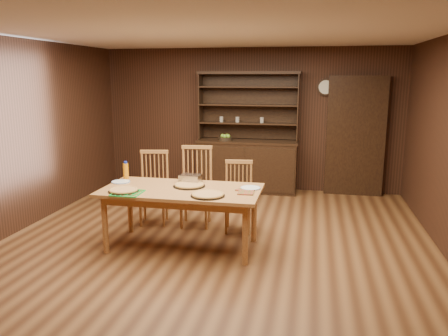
% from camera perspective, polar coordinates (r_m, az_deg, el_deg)
% --- Properties ---
extents(floor, '(6.00, 6.00, 0.00)m').
position_cam_1_polar(floor, '(5.59, -1.33, -10.05)').
color(floor, brown).
rests_on(floor, ground).
extents(room_shell, '(6.00, 6.00, 6.00)m').
position_cam_1_polar(room_shell, '(5.21, -1.41, 6.25)').
color(room_shell, silver).
rests_on(room_shell, floor).
extents(china_hutch, '(1.84, 0.52, 2.17)m').
position_cam_1_polar(china_hutch, '(8.04, 3.05, 1.18)').
color(china_hutch, black).
rests_on(china_hutch, floor).
extents(doorway, '(1.00, 0.18, 2.10)m').
position_cam_1_polar(doorway, '(8.05, 16.77, 3.99)').
color(doorway, black).
rests_on(doorway, floor).
extents(wall_clock, '(0.30, 0.05, 0.30)m').
position_cam_1_polar(wall_clock, '(8.01, 13.13, 10.25)').
color(wall_clock, black).
rests_on(wall_clock, room_shell).
extents(dining_table, '(1.93, 0.96, 0.75)m').
position_cam_1_polar(dining_table, '(5.36, -5.56, -3.52)').
color(dining_table, '#C28943').
rests_on(dining_table, floor).
extents(chair_left, '(0.49, 0.48, 1.04)m').
position_cam_1_polar(chair_left, '(6.40, -9.12, -2.15)').
color(chair_left, '#B46E3D').
rests_on(chair_left, floor).
extents(chair_center, '(0.50, 0.48, 1.12)m').
position_cam_1_polar(chair_center, '(6.23, -3.65, -1.97)').
color(chair_center, '#B46E3D').
rests_on(chair_center, floor).
extents(chair_right, '(0.43, 0.42, 0.97)m').
position_cam_1_polar(chair_right, '(6.00, 1.88, -3.38)').
color(chair_right, '#B46E3D').
rests_on(chair_right, floor).
extents(pizza_left, '(0.36, 0.36, 0.04)m').
position_cam_1_polar(pizza_left, '(5.31, -13.00, -2.85)').
color(pizza_left, black).
rests_on(pizza_left, dining_table).
extents(pizza_right, '(0.39, 0.39, 0.04)m').
position_cam_1_polar(pizza_right, '(4.99, -2.13, -3.50)').
color(pizza_right, black).
rests_on(pizza_right, dining_table).
extents(pizza_center, '(0.40, 0.40, 0.04)m').
position_cam_1_polar(pizza_center, '(5.43, -4.57, -2.24)').
color(pizza_center, black).
rests_on(pizza_center, dining_table).
extents(cooling_rack, '(0.37, 0.37, 0.01)m').
position_cam_1_polar(cooling_rack, '(5.22, -12.49, -3.18)').
color(cooling_rack, green).
rests_on(cooling_rack, dining_table).
extents(plate_left, '(0.24, 0.24, 0.02)m').
position_cam_1_polar(plate_left, '(5.78, -13.33, -1.76)').
color(plate_left, white).
rests_on(plate_left, dining_table).
extents(plate_right, '(0.25, 0.25, 0.02)m').
position_cam_1_polar(plate_right, '(5.32, 3.47, -2.61)').
color(plate_right, white).
rests_on(plate_right, dining_table).
extents(foil_dish, '(0.28, 0.21, 0.11)m').
position_cam_1_polar(foil_dish, '(5.62, -4.40, -1.39)').
color(foil_dish, silver).
rests_on(foil_dish, dining_table).
extents(juice_bottle, '(0.07, 0.07, 0.24)m').
position_cam_1_polar(juice_bottle, '(5.94, -12.70, -0.35)').
color(juice_bottle, orange).
rests_on(juice_bottle, dining_table).
extents(pot_holder_a, '(0.19, 0.19, 0.01)m').
position_cam_1_polar(pot_holder_a, '(5.11, 2.87, -3.24)').
color(pot_holder_a, red).
rests_on(pot_holder_a, dining_table).
extents(pot_holder_b, '(0.26, 0.26, 0.01)m').
position_cam_1_polar(pot_holder_b, '(5.24, 2.94, -2.86)').
color(pot_holder_b, red).
rests_on(pot_holder_b, dining_table).
extents(fruit_bowl, '(0.26, 0.26, 0.12)m').
position_cam_1_polar(fruit_bowl, '(7.97, 0.18, 3.95)').
color(fruit_bowl, black).
rests_on(fruit_bowl, china_hutch).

